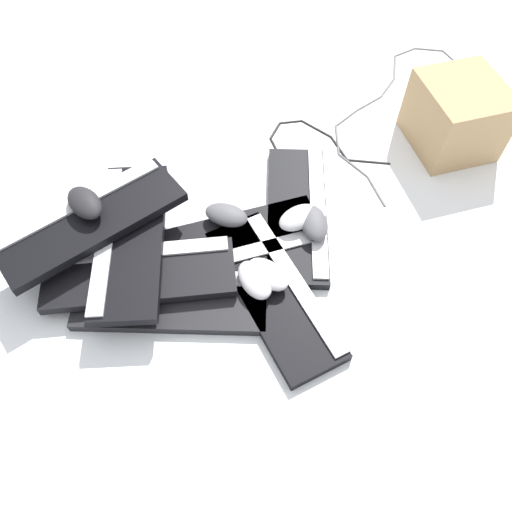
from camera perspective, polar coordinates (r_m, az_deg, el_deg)
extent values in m
plane|color=silver|center=(1.22, -1.00, -1.04)|extent=(3.20, 3.20, 0.00)
cube|color=black|center=(1.16, 1.94, -4.20)|extent=(0.46, 0.25, 0.02)
cube|color=silver|center=(1.17, 4.40, -2.73)|extent=(0.42, 0.13, 0.01)
cube|color=black|center=(1.30, 4.68, 4.89)|extent=(0.43, 0.41, 0.02)
cube|color=#B2B5BA|center=(1.29, 7.22, 5.22)|extent=(0.33, 0.31, 0.01)
cube|color=black|center=(1.24, -2.52, 1.81)|extent=(0.31, 0.46, 0.02)
cube|color=#B2B5BA|center=(1.20, -1.80, 0.13)|extent=(0.20, 0.40, 0.01)
cube|color=black|center=(1.17, -9.71, -5.17)|extent=(0.41, 0.43, 0.02)
cube|color=silver|center=(1.18, -9.49, -2.43)|extent=(0.31, 0.34, 0.01)
cube|color=black|center=(1.18, -13.14, -2.10)|extent=(0.37, 0.45, 0.02)
cube|color=silver|center=(1.20, -13.23, 0.55)|extent=(0.27, 0.37, 0.01)
cube|color=black|center=(1.21, -14.09, 1.92)|extent=(0.44, 0.39, 0.02)
cube|color=#B2B5BA|center=(1.21, -16.84, 2.20)|extent=(0.35, 0.28, 0.01)
cube|color=black|center=(1.23, -18.30, 3.78)|extent=(0.17, 0.45, 0.02)
cube|color=#B2B5BA|center=(1.25, -19.63, 5.78)|extent=(0.06, 0.42, 0.01)
ellipsoid|color=#4C4C51|center=(1.25, -3.41, 4.70)|extent=(0.13, 0.11, 0.04)
ellipsoid|color=black|center=(1.22, -18.99, 5.77)|extent=(0.11, 0.07, 0.04)
ellipsoid|color=silver|center=(1.15, 1.49, -1.98)|extent=(0.12, 0.08, 0.04)
ellipsoid|color=#4C4C51|center=(1.24, 6.64, 3.78)|extent=(0.13, 0.12, 0.04)
ellipsoid|color=#B7B7BC|center=(1.24, 4.98, 4.35)|extent=(0.08, 0.12, 0.04)
ellipsoid|color=#B7B7BC|center=(1.14, -0.15, -2.75)|extent=(0.12, 0.09, 0.04)
cylinder|color=#59595B|center=(1.39, 13.57, 7.32)|extent=(0.10, 0.05, 0.01)
cylinder|color=#59595B|center=(1.44, 11.05, 10.21)|extent=(0.11, 0.01, 0.01)
cylinder|color=#59595B|center=(1.51, 9.29, 13.04)|extent=(0.09, 0.08, 0.01)
cylinder|color=#59595B|center=(1.58, 10.28, 15.31)|extent=(0.02, 0.10, 0.01)
cylinder|color=#59595B|center=(1.65, 12.79, 16.70)|extent=(0.01, 0.11, 0.01)
cylinder|color=#59595B|center=(1.72, 14.85, 18.21)|extent=(0.04, 0.10, 0.01)
cylinder|color=#59595B|center=(1.81, 15.59, 20.16)|extent=(0.08, 0.10, 0.01)
cylinder|color=#59595B|center=(1.89, 16.68, 21.48)|extent=(0.02, 0.09, 0.01)
cylinder|color=#59595B|center=(1.92, 19.18, 21.46)|extent=(0.08, 0.07, 0.01)
cylinder|color=#59595B|center=(1.92, 21.14, 20.66)|extent=(0.06, 0.02, 0.01)
sphere|color=#59595B|center=(1.37, 14.51, 5.66)|extent=(0.01, 0.01, 0.01)
sphere|color=#59595B|center=(1.42, 12.66, 8.90)|extent=(0.01, 0.01, 0.01)
sphere|color=#59595B|center=(1.47, 9.47, 11.47)|extent=(0.01, 0.01, 0.01)
sphere|color=#59595B|center=(1.55, 9.12, 14.53)|extent=(0.01, 0.01, 0.01)
sphere|color=#59595B|center=(1.62, 11.41, 16.05)|extent=(0.01, 0.01, 0.01)
sphere|color=#59595B|center=(1.68, 14.13, 17.32)|extent=(0.01, 0.01, 0.01)
sphere|color=#59595B|center=(1.76, 15.55, 19.04)|extent=(0.01, 0.01, 0.01)
sphere|color=#59595B|center=(1.86, 15.62, 21.22)|extent=(0.01, 0.01, 0.01)
sphere|color=#59595B|center=(1.92, 17.72, 21.74)|extent=(0.01, 0.01, 0.01)
sphere|color=#59595B|center=(1.93, 20.61, 21.17)|extent=(0.01, 0.01, 0.01)
sphere|color=#59595B|center=(1.90, 21.67, 20.15)|extent=(0.01, 0.01, 0.01)
cylinder|color=black|center=(1.42, 3.01, 10.16)|extent=(0.05, 0.04, 0.01)
cylinder|color=black|center=(1.47, 2.30, 12.22)|extent=(0.09, 0.04, 0.01)
cylinder|color=black|center=(1.52, 2.22, 14.20)|extent=(0.04, 0.07, 0.01)
cylinder|color=black|center=(1.55, 4.01, 15.11)|extent=(0.04, 0.06, 0.01)
cylinder|color=black|center=(1.54, 6.91, 14.31)|extent=(0.11, 0.03, 0.01)
cylinder|color=black|center=(1.49, 9.48, 12.13)|extent=(0.10, 0.04, 0.01)
cylinder|color=black|center=(1.46, 12.71, 10.54)|extent=(0.09, 0.09, 0.01)
sphere|color=black|center=(1.40, 3.09, 9.27)|extent=(0.01, 0.01, 0.01)
sphere|color=black|center=(1.44, 2.94, 11.03)|extent=(0.01, 0.01, 0.01)
sphere|color=black|center=(1.50, 1.67, 13.36)|extent=(0.01, 0.01, 0.01)
sphere|color=black|center=(1.55, 2.75, 15.01)|extent=(0.01, 0.01, 0.01)
sphere|color=black|center=(1.56, 5.26, 15.20)|extent=(0.01, 0.01, 0.01)
sphere|color=black|center=(1.52, 8.59, 13.39)|extent=(0.01, 0.01, 0.01)
sphere|color=black|center=(1.46, 10.40, 10.83)|extent=(0.01, 0.01, 0.01)
sphere|color=black|center=(1.47, 14.99, 10.25)|extent=(0.01, 0.01, 0.01)
cube|color=tan|center=(1.53, 21.90, 14.64)|extent=(0.29, 0.28, 0.19)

